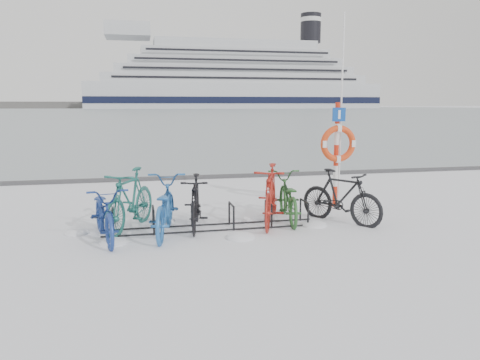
{
  "coord_description": "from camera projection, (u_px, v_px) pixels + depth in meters",
  "views": [
    {
      "loc": [
        -1.29,
        -8.38,
        2.3
      ],
      "look_at": [
        0.65,
        0.6,
        0.8
      ],
      "focal_mm": 35.0,
      "sensor_mm": 36.0,
      "label": 1
    }
  ],
  "objects": [
    {
      "name": "bike_rack",
      "position": [
        212.0,
        219.0,
        8.69
      ],
      "size": [
        4.0,
        0.48,
        0.46
      ],
      "color": "black",
      "rests_on": "ground"
    },
    {
      "name": "bike_0",
      "position": [
        104.0,
        211.0,
        7.97
      ],
      "size": [
        1.01,
        1.96,
        0.98
      ],
      "primitive_type": "imported",
      "rotation": [
        0.0,
        0.0,
        0.2
      ],
      "color": "navy",
      "rests_on": "ground"
    },
    {
      "name": "lifebuoy_station",
      "position": [
        338.0,
        144.0,
        10.3
      ],
      "size": [
        0.82,
        0.23,
        4.24
      ],
      "color": "red",
      "rests_on": "ground"
    },
    {
      "name": "ice_sheet",
      "position": [
        142.0,
        111.0,
        158.26
      ],
      "size": [
        400.0,
        298.0,
        0.02
      ],
      "primitive_type": "cube",
      "color": "#919CA4",
      "rests_on": "ground"
    },
    {
      "name": "bike_2",
      "position": [
        164.0,
        204.0,
        8.32
      ],
      "size": [
        1.03,
        2.09,
        1.05
      ],
      "primitive_type": "imported",
      "rotation": [
        0.0,
        0.0,
        2.97
      ],
      "color": "#2764AD",
      "rests_on": "ground"
    },
    {
      "name": "ground",
      "position": [
        213.0,
        228.0,
        8.72
      ],
      "size": [
        900.0,
        900.0,
        0.0
      ],
      "primitive_type": "plane",
      "color": "white",
      "rests_on": "ground"
    },
    {
      "name": "bike_6",
      "position": [
        341.0,
        195.0,
        9.11
      ],
      "size": [
        1.42,
        1.76,
        1.07
      ],
      "primitive_type": "imported",
      "rotation": [
        0.0,
        0.0,
        0.6
      ],
      "color": "black",
      "rests_on": "ground"
    },
    {
      "name": "bike_1",
      "position": [
        130.0,
        198.0,
        8.59
      ],
      "size": [
        1.31,
        1.98,
        1.16
      ],
      "primitive_type": "imported",
      "rotation": [
        0.0,
        0.0,
        -0.43
      ],
      "color": "#1E5F57",
      "rests_on": "ground"
    },
    {
      "name": "snow_drifts",
      "position": [
        231.0,
        227.0,
        8.81
      ],
      "size": [
        6.1,
        1.99,
        0.19
      ],
      "color": "white",
      "rests_on": "ground"
    },
    {
      "name": "bike_4",
      "position": [
        271.0,
        194.0,
        9.0
      ],
      "size": [
        1.21,
        2.03,
        1.18
      ],
      "primitive_type": "imported",
      "rotation": [
        0.0,
        0.0,
        -0.36
      ],
      "color": "#A02119",
      "rests_on": "ground"
    },
    {
      "name": "bike_5",
      "position": [
        287.0,
        196.0,
        9.29
      ],
      "size": [
        0.92,
        1.95,
        0.98
      ],
      "primitive_type": "imported",
      "rotation": [
        0.0,
        0.0,
        3.0
      ],
      "color": "#285827",
      "rests_on": "ground"
    },
    {
      "name": "bike_3",
      "position": [
        196.0,
        201.0,
        8.73
      ],
      "size": [
        0.77,
        1.76,
        1.02
      ],
      "primitive_type": "imported",
      "rotation": [
        0.0,
        0.0,
        -0.18
      ],
      "color": "black",
      "rests_on": "ground"
    },
    {
      "name": "cruise_ferry",
      "position": [
        233.0,
        82.0,
        234.07
      ],
      "size": [
        144.77,
        27.29,
        47.57
      ],
      "color": "silver",
      "rests_on": "ground"
    },
    {
      "name": "quay_edge",
      "position": [
        183.0,
        178.0,
        14.41
      ],
      "size": [
        400.0,
        0.25,
        0.1
      ],
      "primitive_type": "cube",
      "color": "#3F3F42",
      "rests_on": "ground"
    }
  ]
}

